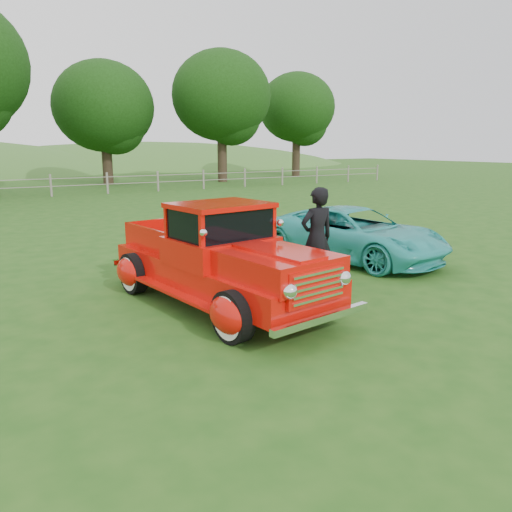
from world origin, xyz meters
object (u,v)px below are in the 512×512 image
man (317,238)px  tree_near_east (104,107)px  red_pickup (219,260)px  teal_sedan (354,234)px  tree_mid_east (221,96)px  tree_far_east (297,108)px

man → tree_near_east: bearing=-93.6°
tree_near_east → man: (-3.81, -28.09, -4.28)m
red_pickup → tree_near_east: bearing=70.7°
tree_near_east → teal_sedan: tree_near_east is taller
tree_mid_east → tree_far_east: 9.49m
teal_sedan → man: (-2.24, -1.36, 0.34)m
tree_far_east → red_pickup: (-22.95, -29.12, -5.06)m
red_pickup → teal_sedan: (4.38, 1.39, -0.17)m
man → tree_far_east: bearing=-121.5°
tree_near_east → man: size_ratio=4.29×
tree_near_east → tree_mid_east: 8.30m
tree_near_east → tree_far_east: tree_far_east is taller
red_pickup → man: (2.14, 0.03, 0.17)m
teal_sedan → tree_mid_east: bearing=57.5°
tree_mid_east → man: size_ratio=4.86×
tree_mid_east → man: (-11.81, -26.09, -5.20)m
tree_far_east → red_pickup: bearing=-128.2°
teal_sedan → tree_far_east: bearing=44.9°
tree_far_east → teal_sedan: tree_far_east is taller
tree_mid_east → tree_far_east: (9.00, 3.00, -0.31)m
tree_near_east → teal_sedan: 27.16m
tree_near_east → tree_mid_east: bearing=-14.0°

